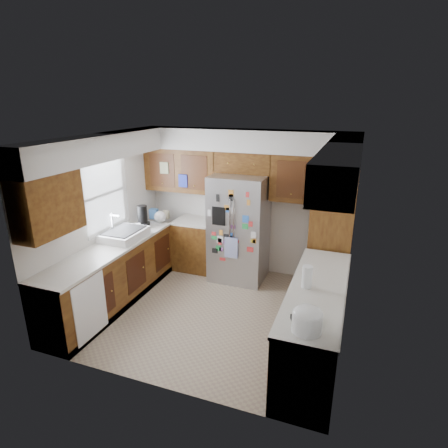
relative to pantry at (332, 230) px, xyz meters
The scene contains 12 objects.
floor 2.17m from the pantry, 142.52° to the right, with size 3.60×3.60×0.00m, color tan.
room_shell 1.94m from the pantry, 153.92° to the right, with size 3.64×3.24×2.52m.
left_counter_run 3.14m from the pantry, 158.56° to the right, with size 1.36×3.20×0.92m.
right_counter_run 1.75m from the pantry, 90.00° to the right, with size 0.63×2.25×0.92m.
pantry is the anchor object (origin of this frame).
fridge 1.51m from the pantry, behind, with size 0.90×0.79×1.80m.
bridge_cabinet 1.77m from the pantry, 169.43° to the left, with size 0.96×0.34×0.35m, color #3E1D0B.
fridge_top_items 2.04m from the pantry, behind, with size 0.89×0.36×0.31m.
sink_assembly 3.18m from the pantry, 160.65° to the right, with size 0.52×0.70×0.37m.
left_counter_clutter 2.99m from the pantry, behind, with size 0.40×0.78×0.38m.
rice_cooker 2.53m from the pantry, 90.01° to the right, with size 0.29×0.28×0.25m.
paper_towel 1.68m from the pantry, 94.39° to the right, with size 0.12×0.12×0.26m, color white.
Camera 1 is at (1.81, -4.43, 2.97)m, focal length 30.00 mm.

